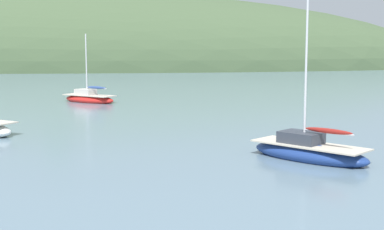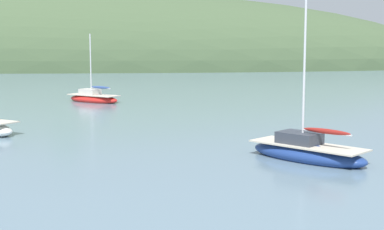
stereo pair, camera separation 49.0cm
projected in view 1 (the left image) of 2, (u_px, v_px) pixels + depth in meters
The scene contains 3 objects.
far_shoreline_hill at pixel (26, 68), 100.29m from camera, with size 150.00×36.00×30.01m.
sailboat_blue_center at pixel (309, 151), 22.82m from camera, with size 4.82×4.91×7.67m.
sailboat_black_sloop at pixel (89, 98), 44.27m from camera, with size 4.74×3.99×5.46m.
Camera 1 is at (-1.54, -7.04, 4.73)m, focal length 53.15 mm.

